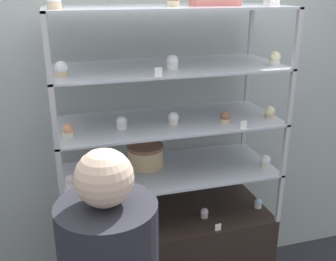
{
  "coord_description": "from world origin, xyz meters",
  "views": [
    {
      "loc": [
        -0.58,
        -2.0,
        2.05
      ],
      "look_at": [
        0.0,
        0.0,
        1.29
      ],
      "focal_mm": 42.0,
      "sensor_mm": 36.0,
      "label": 1
    }
  ],
  "objects": [
    {
      "name": "cupcake_5",
      "position": [
        0.57,
        -0.12,
        1.08
      ],
      "size": [
        0.06,
        0.06,
        0.07
      ],
      "color": "beige",
      "rests_on": "display_riser_lower"
    },
    {
      "name": "price_tag_1",
      "position": [
        -0.4,
        -0.24,
        1.06
      ],
      "size": [
        0.04,
        0.0,
        0.04
      ],
      "color": "white",
      "rests_on": "display_riser_lower"
    },
    {
      "name": "cupcake_8",
      "position": [
        0.01,
        -0.07,
        1.38
      ],
      "size": [
        0.06,
        0.06,
        0.07
      ],
      "color": "beige",
      "rests_on": "display_riser_middle"
    },
    {
      "name": "cupcake_11",
      "position": [
        -0.55,
        -0.11,
        1.69
      ],
      "size": [
        0.06,
        0.06,
        0.07
      ],
      "color": "#CCB28C",
      "rests_on": "display_riser_upper"
    },
    {
      "name": "cupcake_14",
      "position": [
        -0.56,
        -0.14,
        2.0
      ],
      "size": [
        0.07,
        0.07,
        0.08
      ],
      "color": "#CCB28C",
      "rests_on": "display_riser_top"
    },
    {
      "name": "cupcake_6",
      "position": [
        -0.55,
        -0.1,
        1.38
      ],
      "size": [
        0.06,
        0.06,
        0.07
      ],
      "color": "beige",
      "rests_on": "display_riser_middle"
    },
    {
      "name": "cupcake_10",
      "position": [
        0.57,
        -0.11,
        1.38
      ],
      "size": [
        0.06,
        0.06,
        0.07
      ],
      "color": "#CCB28C",
      "rests_on": "display_riser_middle"
    },
    {
      "name": "layer_cake_centerpiece",
      "position": [
        -0.11,
        0.09,
        1.11
      ],
      "size": [
        0.22,
        0.22,
        0.13
      ],
      "color": "#DBBC84",
      "rests_on": "display_riser_lower"
    },
    {
      "name": "display_riser_middle",
      "position": [
        0.0,
        0.0,
        1.33
      ],
      "size": [
        1.24,
        0.52,
        0.31
      ],
      "color": "#B7B7BC",
      "rests_on": "display_riser_lower"
    },
    {
      "name": "cupcake_2",
      "position": [
        0.2,
        -0.09,
        0.76
      ],
      "size": [
        0.05,
        0.05,
        0.06
      ],
      "color": "#CCB28C",
      "rests_on": "display_base"
    },
    {
      "name": "price_tag_0",
      "position": [
        0.23,
        -0.24,
        0.76
      ],
      "size": [
        0.04,
        0.0,
        0.04
      ],
      "color": "white",
      "rests_on": "display_base"
    },
    {
      "name": "cupcake_1",
      "position": [
        -0.2,
        -0.08,
        0.76
      ],
      "size": [
        0.05,
        0.05,
        0.06
      ],
      "color": "#CCB28C",
      "rests_on": "display_base"
    },
    {
      "name": "cupcake_12",
      "position": [
        0.0,
        -0.08,
        1.69
      ],
      "size": [
        0.06,
        0.06,
        0.07
      ],
      "color": "white",
      "rests_on": "display_riser_upper"
    },
    {
      "name": "cupcake_7",
      "position": [
        -0.27,
        -0.06,
        1.38
      ],
      "size": [
        0.06,
        0.06,
        0.07
      ],
      "color": "white",
      "rests_on": "display_riser_middle"
    },
    {
      "name": "cupcake_4",
      "position": [
        -0.56,
        -0.06,
        1.08
      ],
      "size": [
        0.06,
        0.06,
        0.07
      ],
      "color": "white",
      "rests_on": "display_riser_lower"
    },
    {
      "name": "back_wall",
      "position": [
        0.0,
        0.41,
        1.3
      ],
      "size": [
        8.0,
        0.05,
        2.6
      ],
      "color": "#A8B2AD",
      "rests_on": "ground_plane"
    },
    {
      "name": "cupcake_3",
      "position": [
        0.57,
        -0.08,
        0.76
      ],
      "size": [
        0.05,
        0.05,
        0.06
      ],
      "color": "white",
      "rests_on": "display_base"
    },
    {
      "name": "cupcake_0",
      "position": [
        -0.58,
        -0.13,
        0.76
      ],
      "size": [
        0.05,
        0.05,
        0.06
      ],
      "color": "#CCB28C",
      "rests_on": "display_base"
    },
    {
      "name": "cupcake_9",
      "position": [
        0.29,
        -0.12,
        1.38
      ],
      "size": [
        0.06,
        0.06,
        0.07
      ],
      "color": "#CCB28C",
      "rests_on": "display_riser_middle"
    },
    {
      "name": "price_tag_4",
      "position": [
        0.42,
        -0.24,
        1.98
      ],
      "size": [
        0.04,
        0.0,
        0.04
      ],
      "color": "white",
      "rests_on": "display_riser_top"
    },
    {
      "name": "display_riser_lower",
      "position": [
        0.0,
        0.0,
        1.02
      ],
      "size": [
        1.24,
        0.52,
        0.31
      ],
      "color": "#B7B7BC",
      "rests_on": "display_base"
    },
    {
      "name": "price_tag_2",
      "position": [
        0.35,
        -0.24,
        1.37
      ],
      "size": [
        0.04,
        0.0,
        0.04
      ],
      "color": "white",
      "rests_on": "display_riser_middle"
    },
    {
      "name": "display_riser_top",
      "position": [
        0.0,
        0.0,
        1.94
      ],
      "size": [
        1.24,
        0.52,
        0.31
      ],
      "color": "#B7B7BC",
      "rests_on": "display_riser_upper"
    },
    {
      "name": "cupcake_13",
      "position": [
        0.56,
        -0.13,
        1.69
      ],
      "size": [
        0.06,
        0.06,
        0.07
      ],
      "color": "white",
      "rests_on": "display_riser_upper"
    },
    {
      "name": "display_riser_upper",
      "position": [
        0.0,
        0.0,
        1.64
      ],
      "size": [
        1.24,
        0.52,
        0.31
      ],
      "color": "#B7B7BC",
      "rests_on": "display_riser_middle"
    },
    {
      "name": "price_tag_3",
      "position": [
        -0.12,
        -0.24,
        1.68
      ],
      "size": [
        0.04,
        0.0,
        0.04
      ],
      "color": "white",
      "rests_on": "display_riser_upper"
    }
  ]
}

